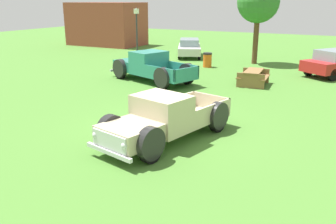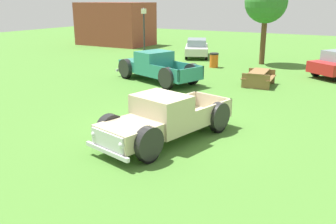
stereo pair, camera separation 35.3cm
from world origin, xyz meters
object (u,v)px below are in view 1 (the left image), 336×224
(picnic_table, at_px, (253,76))
(trash_can, at_px, (207,60))
(pickup_truck_foreground, at_px, (160,120))
(sedan_distant_b, at_px, (189,47))
(pickup_truck_behind_left, at_px, (148,67))
(lamp_post_near, at_px, (137,33))
(oak_tree_east, at_px, (258,2))

(picnic_table, height_order, trash_can, trash_can)
(pickup_truck_foreground, relative_size, sedan_distant_b, 1.16)
(pickup_truck_behind_left, bearing_deg, trash_can, 76.38)
(sedan_distant_b, distance_m, lamp_post_near, 4.35)
(pickup_truck_behind_left, distance_m, trash_can, 5.63)
(sedan_distant_b, distance_m, trash_can, 4.78)
(pickup_truck_foreground, height_order, oak_tree_east, oak_tree_east)
(lamp_post_near, relative_size, oak_tree_east, 0.67)
(picnic_table, bearing_deg, lamp_post_near, 155.13)
(oak_tree_east, bearing_deg, sedan_distant_b, 171.06)
(pickup_truck_foreground, height_order, picnic_table, pickup_truck_foreground)
(picnic_table, relative_size, trash_can, 2.02)
(picnic_table, bearing_deg, pickup_truck_behind_left, -163.84)
(pickup_truck_foreground, relative_size, picnic_table, 2.69)
(trash_can, bearing_deg, sedan_distant_b, 129.10)
(lamp_post_near, bearing_deg, trash_can, -7.71)
(pickup_truck_foreground, height_order, pickup_truck_behind_left, pickup_truck_behind_left)
(trash_can, height_order, oak_tree_east, oak_tree_east)
(sedan_distant_b, bearing_deg, picnic_table, -46.76)
(pickup_truck_behind_left, distance_m, oak_tree_east, 9.71)
(picnic_table, bearing_deg, trash_can, 136.74)
(pickup_truck_foreground, bearing_deg, picnic_table, 87.35)
(pickup_truck_behind_left, bearing_deg, pickup_truck_foreground, -56.97)
(lamp_post_near, xyz_separation_m, picnic_table, (10.14, -4.70, -1.48))
(picnic_table, distance_m, trash_can, 5.67)
(pickup_truck_behind_left, xyz_separation_m, lamp_post_near, (-4.68, 6.28, 1.20))
(pickup_truck_behind_left, bearing_deg, picnic_table, 16.16)
(sedan_distant_b, relative_size, picnic_table, 2.32)
(pickup_truck_foreground, distance_m, pickup_truck_behind_left, 9.21)
(lamp_post_near, bearing_deg, oak_tree_east, 13.64)
(lamp_post_near, relative_size, trash_can, 3.95)
(picnic_table, bearing_deg, pickup_truck_foreground, -92.65)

